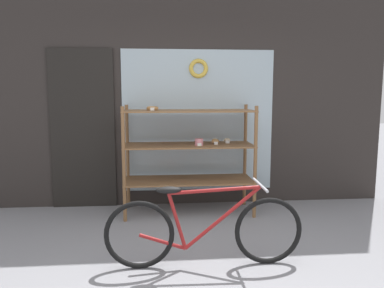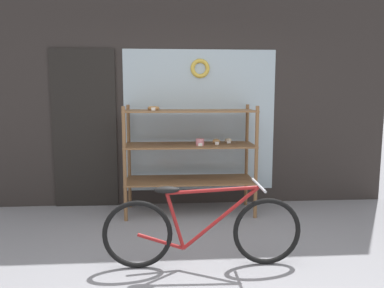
% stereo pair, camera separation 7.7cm
% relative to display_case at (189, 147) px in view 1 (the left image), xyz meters
% --- Properties ---
extents(ground_plane, '(30.00, 30.00, 0.00)m').
position_rel_display_case_xyz_m(ground_plane, '(-0.04, -1.90, -0.85)').
color(ground_plane, gray).
extents(storefront_facade, '(5.60, 0.13, 3.78)m').
position_rel_display_case_xyz_m(storefront_facade, '(-0.07, 0.43, 0.99)').
color(storefront_facade, '#2D2826').
rests_on(storefront_facade, ground_plane).
extents(display_case, '(1.62, 0.59, 1.38)m').
position_rel_display_case_xyz_m(display_case, '(0.00, 0.00, 0.00)').
color(display_case, brown).
rests_on(display_case, ground_plane).
extents(bicycle, '(1.76, 0.46, 0.74)m').
position_rel_display_case_xyz_m(bicycle, '(0.01, -1.52, -0.51)').
color(bicycle, black).
rests_on(bicycle, ground_plane).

